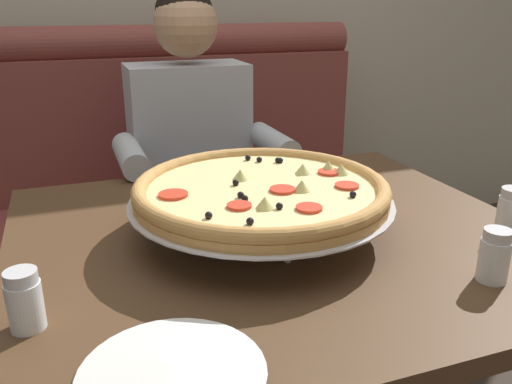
{
  "coord_description": "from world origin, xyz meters",
  "views": [
    {
      "loc": [
        -0.4,
        -0.98,
        1.22
      ],
      "look_at": [
        -0.02,
        0.08,
        0.81
      ],
      "focal_mm": 37.19,
      "sensor_mm": 36.0,
      "label": 1
    }
  ],
  "objects_px": {
    "booth_bench": "(185,218)",
    "diner_main": "(197,161)",
    "dining_table": "(276,269)",
    "shaker_pepper_flakes": "(494,259)",
    "plate_near_left": "(172,369)",
    "pizza": "(261,191)",
    "shaker_oregano": "(25,304)",
    "shaker_parmesan": "(511,216)"
  },
  "relations": [
    {
      "from": "booth_bench",
      "to": "shaker_oregano",
      "type": "distance_m",
      "value": 1.32
    },
    {
      "from": "shaker_parmesan",
      "to": "plate_near_left",
      "type": "height_order",
      "value": "shaker_parmesan"
    },
    {
      "from": "booth_bench",
      "to": "shaker_pepper_flakes",
      "type": "height_order",
      "value": "booth_bench"
    },
    {
      "from": "pizza",
      "to": "shaker_parmesan",
      "type": "relative_size",
      "value": 5.29
    },
    {
      "from": "shaker_pepper_flakes",
      "to": "shaker_parmesan",
      "type": "xyz_separation_m",
      "value": [
        0.18,
        0.14,
        0.0
      ]
    },
    {
      "from": "dining_table",
      "to": "shaker_pepper_flakes",
      "type": "distance_m",
      "value": 0.45
    },
    {
      "from": "dining_table",
      "to": "shaker_pepper_flakes",
      "type": "relative_size",
      "value": 11.36
    },
    {
      "from": "diner_main",
      "to": "shaker_pepper_flakes",
      "type": "height_order",
      "value": "diner_main"
    },
    {
      "from": "shaker_parmesan",
      "to": "dining_table",
      "type": "bearing_deg",
      "value": 158.6
    },
    {
      "from": "dining_table",
      "to": "shaker_pepper_flakes",
      "type": "xyz_separation_m",
      "value": [
        0.29,
        -0.32,
        0.13
      ]
    },
    {
      "from": "dining_table",
      "to": "pizza",
      "type": "bearing_deg",
      "value": 156.9
    },
    {
      "from": "booth_bench",
      "to": "dining_table",
      "type": "bearing_deg",
      "value": -90.0
    },
    {
      "from": "shaker_oregano",
      "to": "diner_main",
      "type": "bearing_deg",
      "value": 61.47
    },
    {
      "from": "booth_bench",
      "to": "shaker_parmesan",
      "type": "height_order",
      "value": "booth_bench"
    },
    {
      "from": "shaker_parmesan",
      "to": "shaker_oregano",
      "type": "distance_m",
      "value": 0.96
    },
    {
      "from": "diner_main",
      "to": "shaker_oregano",
      "type": "xyz_separation_m",
      "value": [
        -0.49,
        -0.9,
        0.07
      ]
    },
    {
      "from": "pizza",
      "to": "shaker_pepper_flakes",
      "type": "xyz_separation_m",
      "value": [
        0.32,
        -0.34,
        -0.05
      ]
    },
    {
      "from": "shaker_pepper_flakes",
      "to": "plate_near_left",
      "type": "height_order",
      "value": "shaker_pepper_flakes"
    },
    {
      "from": "dining_table",
      "to": "plate_near_left",
      "type": "height_order",
      "value": "plate_near_left"
    },
    {
      "from": "shaker_oregano",
      "to": "shaker_parmesan",
      "type": "bearing_deg",
      "value": 1.1
    },
    {
      "from": "shaker_oregano",
      "to": "plate_near_left",
      "type": "relative_size",
      "value": 0.38
    },
    {
      "from": "diner_main",
      "to": "plate_near_left",
      "type": "height_order",
      "value": "diner_main"
    },
    {
      "from": "booth_bench",
      "to": "plate_near_left",
      "type": "relative_size",
      "value": 6.21
    },
    {
      "from": "booth_bench",
      "to": "shaker_oregano",
      "type": "height_order",
      "value": "booth_bench"
    },
    {
      "from": "shaker_oregano",
      "to": "dining_table",
      "type": "bearing_deg",
      "value": 22.03
    },
    {
      "from": "diner_main",
      "to": "pizza",
      "type": "distance_m",
      "value": 0.7
    },
    {
      "from": "shaker_pepper_flakes",
      "to": "shaker_oregano",
      "type": "height_order",
      "value": "same"
    },
    {
      "from": "dining_table",
      "to": "shaker_oregano",
      "type": "xyz_separation_m",
      "value": [
        -0.49,
        -0.2,
        0.13
      ]
    },
    {
      "from": "booth_bench",
      "to": "shaker_pepper_flakes",
      "type": "bearing_deg",
      "value": -77.53
    },
    {
      "from": "booth_bench",
      "to": "diner_main",
      "type": "relative_size",
      "value": 1.25
    },
    {
      "from": "plate_near_left",
      "to": "shaker_oregano",
      "type": "bearing_deg",
      "value": 134.96
    },
    {
      "from": "dining_table",
      "to": "diner_main",
      "type": "height_order",
      "value": "diner_main"
    },
    {
      "from": "dining_table",
      "to": "pizza",
      "type": "height_order",
      "value": "pizza"
    },
    {
      "from": "booth_bench",
      "to": "pizza",
      "type": "relative_size",
      "value": 2.85
    },
    {
      "from": "shaker_pepper_flakes",
      "to": "shaker_oregano",
      "type": "relative_size",
      "value": 1.01
    },
    {
      "from": "plate_near_left",
      "to": "dining_table",
      "type": "bearing_deg",
      "value": 51.36
    },
    {
      "from": "diner_main",
      "to": "shaker_pepper_flakes",
      "type": "relative_size",
      "value": 12.94
    },
    {
      "from": "dining_table",
      "to": "shaker_oregano",
      "type": "distance_m",
      "value": 0.55
    },
    {
      "from": "booth_bench",
      "to": "shaker_parmesan",
      "type": "xyz_separation_m",
      "value": [
        0.46,
        -1.15,
        0.39
      ]
    },
    {
      "from": "shaker_pepper_flakes",
      "to": "pizza",
      "type": "bearing_deg",
      "value": 133.12
    },
    {
      "from": "diner_main",
      "to": "shaker_parmesan",
      "type": "height_order",
      "value": "diner_main"
    },
    {
      "from": "booth_bench",
      "to": "shaker_oregano",
      "type": "bearing_deg",
      "value": -112.96
    }
  ]
}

